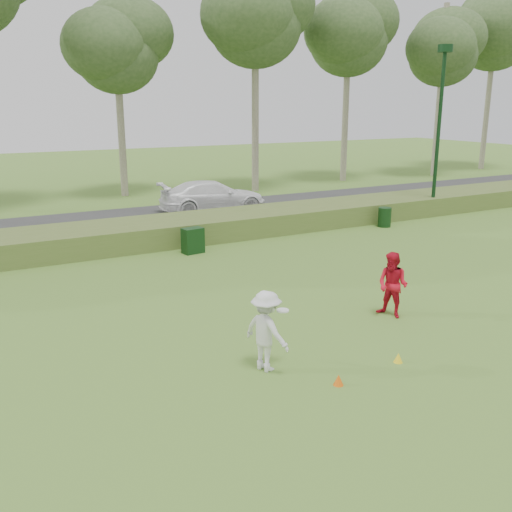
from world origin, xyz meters
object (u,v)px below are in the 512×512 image
lamp_post (441,101)px  player_white (266,331)px  cone_yellow (398,358)px  trash_bin (385,217)px  cone_orange (338,380)px  utility_cabinet (193,241)px  player_red (393,285)px  car_right (213,196)px

lamp_post → player_white: (-15.97, -11.07, -4.71)m
player_white → cone_yellow: size_ratio=8.00×
trash_bin → cone_orange: bearing=-134.1°
utility_cabinet → trash_bin: 9.56m
trash_bin → utility_cabinet: bearing=-178.8°
cone_orange → utility_cabinet: size_ratio=0.24×
cone_orange → cone_yellow: 1.80m
utility_cabinet → trash_bin: utility_cabinet is taller
player_white → player_red: size_ratio=1.00×
cone_orange → car_right: 19.04m
player_red → trash_bin: bearing=119.2°
cone_orange → utility_cabinet: 11.25m
player_red → cone_orange: size_ratio=7.68×
player_white → trash_bin: size_ratio=1.99×
player_white → car_right: size_ratio=0.32×
player_red → cone_yellow: 2.95m
player_white → player_red: (4.48, 1.13, -0.00)m
player_red → utility_cabinet: bearing=172.8°
cone_orange → utility_cabinet: (1.43, 11.15, 0.37)m
player_white → trash_bin: 15.59m
lamp_post → cone_yellow: size_ratio=37.08×
trash_bin → player_white: bearing=-139.9°
lamp_post → player_red: bearing=-139.1°
cone_orange → cone_yellow: (1.79, 0.22, -0.00)m
player_red → car_right: player_red is taller
trash_bin → car_right: size_ratio=0.16×
player_red → lamp_post: bearing=110.0°
cone_orange → cone_yellow: size_ratio=1.04×
player_red → cone_yellow: player_red is taller
trash_bin → car_right: 8.82m
player_red → car_right: (1.93, 15.77, -0.03)m
player_red → cone_yellow: bearing=-59.1°
cone_yellow → trash_bin: 14.44m
cone_yellow → utility_cabinet: size_ratio=0.23×
player_white → trash_bin: bearing=-68.7°
cone_yellow → utility_cabinet: (-0.35, 10.93, 0.37)m
cone_yellow → car_right: 18.39m
utility_cabinet → car_right: 8.16m
player_red → car_right: 15.89m
player_white → cone_orange: size_ratio=7.69×
lamp_post → car_right: bearing=148.6°
player_red → cone_yellow: size_ratio=7.98×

